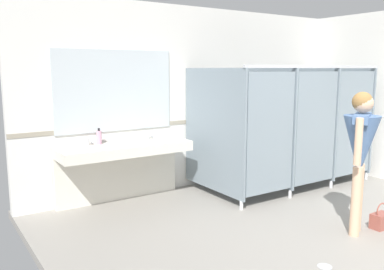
% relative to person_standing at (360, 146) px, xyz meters
% --- Properties ---
extents(ground_plane, '(6.00, 6.84, 0.10)m').
position_rel_person_standing_xyz_m(ground_plane, '(-0.24, -0.41, -1.08)').
color(ground_plane, gray).
extents(wall_back, '(6.00, 0.12, 2.84)m').
position_rel_person_standing_xyz_m(wall_back, '(-0.24, 2.78, 0.39)').
color(wall_back, silver).
rests_on(wall_back, ground_plane).
extents(wall_back_tile_band, '(6.00, 0.01, 0.06)m').
position_rel_person_standing_xyz_m(wall_back_tile_band, '(-0.24, 2.71, 0.02)').
color(wall_back_tile_band, '#9E937F').
rests_on(wall_back_tile_band, wall_back).
extents(vanity_counter, '(1.85, 0.59, 0.97)m').
position_rel_person_standing_xyz_m(vanity_counter, '(-1.79, 2.49, -0.40)').
color(vanity_counter, silver).
rests_on(vanity_counter, ground_plane).
extents(mirror_panel, '(1.75, 0.02, 1.14)m').
position_rel_person_standing_xyz_m(mirror_panel, '(-1.79, 2.70, 0.55)').
color(mirror_panel, silver).
rests_on(mirror_panel, wall_back).
extents(bathroom_stalls, '(2.86, 1.43, 1.94)m').
position_rel_person_standing_xyz_m(bathroom_stalls, '(0.81, 1.77, -0.02)').
color(bathroom_stalls, gray).
rests_on(bathroom_stalls, ground_plane).
extents(person_standing, '(0.54, 0.54, 1.63)m').
position_rel_person_standing_xyz_m(person_standing, '(0.00, 0.00, 0.00)').
color(person_standing, '#DBAD89').
rests_on(person_standing, ground_plane).
extents(handbag, '(0.25, 0.15, 0.31)m').
position_rel_person_standing_xyz_m(handbag, '(0.38, -0.08, -0.93)').
color(handbag, '#934C42').
rests_on(handbag, ground_plane).
extents(soap_dispenser, '(0.07, 0.07, 0.22)m').
position_rel_person_standing_xyz_m(soap_dispenser, '(-2.09, 2.58, -0.07)').
color(soap_dispenser, '#D899B2').
rests_on(soap_dispenser, vanity_counter).
extents(floor_drain_cover, '(0.14, 0.14, 0.01)m').
position_rel_person_standing_xyz_m(floor_drain_cover, '(-0.97, -0.35, -1.03)').
color(floor_drain_cover, '#B7BABF').
rests_on(floor_drain_cover, ground_plane).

